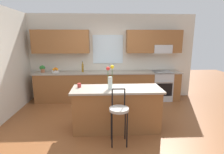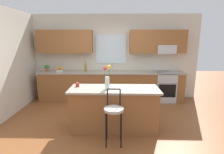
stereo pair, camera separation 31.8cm
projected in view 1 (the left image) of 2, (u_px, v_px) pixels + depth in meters
ground_plane at (111, 124)px, 4.11m from camera, size 14.00×14.00×0.00m
back_wall_assembly at (109, 52)px, 5.73m from camera, size 5.60×0.50×2.70m
counter_run at (108, 86)px, 5.67m from camera, size 4.56×0.64×0.92m
sink_faucet at (109, 67)px, 5.69m from camera, size 0.02×0.13×0.23m
oven_range at (161, 85)px, 5.74m from camera, size 0.60×0.64×0.92m
kitchen_island at (117, 108)px, 3.83m from camera, size 1.88×0.72×0.92m
bar_stool_near at (119, 112)px, 3.24m from camera, size 0.36×0.36×1.04m
flower_vase at (110, 79)px, 3.62m from camera, size 0.16×0.09×0.50m
mug_ceramic at (79, 85)px, 3.79m from camera, size 0.08×0.08×0.09m
fruit_bowl_oranges at (55, 70)px, 5.49m from camera, size 0.24×0.24×0.16m
bottle_olive_oil at (83, 68)px, 5.51m from camera, size 0.06×0.06×0.33m
potted_plant_small at (42, 68)px, 5.45m from camera, size 0.18×0.12×0.22m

